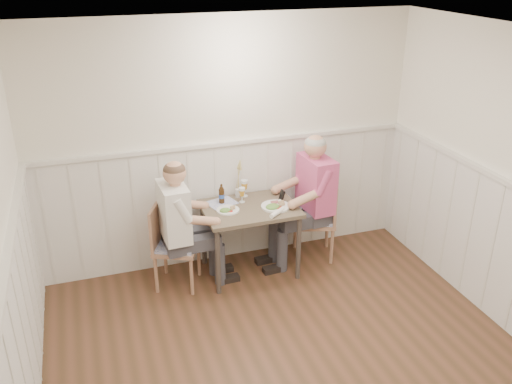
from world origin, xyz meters
TOP-DOWN VIEW (x-y plane):
  - room_shell at (0.00, 0.00)m, footprint 4.04×4.54m
  - wainscot at (0.00, 0.69)m, footprint 4.00×4.49m
  - dining_table at (0.11, 1.84)m, footprint 0.95×0.70m
  - chair_right at (0.92, 1.90)m, footprint 0.53×0.53m
  - chair_left at (-0.71, 1.86)m, footprint 0.55×0.55m
  - man_in_pink at (0.81, 1.87)m, footprint 0.69×0.48m
  - diner_cream at (-0.63, 1.78)m, footprint 0.65×0.45m
  - plate_man at (0.34, 1.74)m, footprint 0.29×0.29m
  - plate_diner at (-0.14, 1.82)m, footprint 0.23×0.23m
  - beer_glass_a at (0.13, 2.11)m, footprint 0.07×0.07m
  - beer_glass_b at (0.07, 1.97)m, footprint 0.06×0.06m
  - beer_bottle at (-0.14, 2.02)m, footprint 0.06×0.06m
  - rolled_napkin at (0.31, 1.58)m, footprint 0.19×0.16m
  - grass_vase at (0.06, 2.11)m, footprint 0.05×0.05m
  - gingham_mat at (-0.14, 2.02)m, footprint 0.34×0.30m

SIDE VIEW (x-z plane):
  - chair_left at x=-0.71m, z-range 0.04..0.92m
  - chair_right at x=0.92m, z-range 0.04..0.94m
  - diner_cream at x=-0.63m, z-range -0.11..1.27m
  - man_in_pink at x=0.81m, z-range -0.12..1.33m
  - dining_table at x=0.11m, z-range 0.28..1.03m
  - wainscot at x=0.00m, z-range 0.02..1.36m
  - gingham_mat at x=-0.14m, z-range 0.75..0.76m
  - plate_diner at x=-0.14m, z-range 0.74..0.80m
  - rolled_napkin at x=0.31m, z-range 0.75..0.80m
  - plate_man at x=0.34m, z-range 0.74..0.81m
  - beer_bottle at x=-0.14m, z-range 0.74..0.95m
  - beer_glass_b at x=0.07m, z-range 0.78..0.94m
  - beer_glass_a at x=0.13m, z-range 0.78..0.96m
  - grass_vase at x=0.06m, z-range 0.73..1.16m
  - room_shell at x=0.00m, z-range 0.22..2.82m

